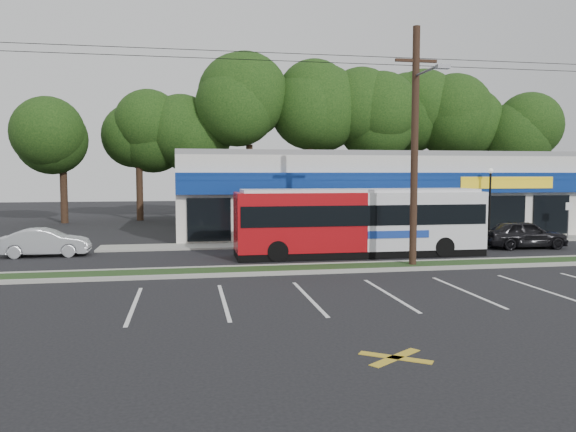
{
  "coord_description": "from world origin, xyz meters",
  "views": [
    {
      "loc": [
        -6.38,
        -21.23,
        3.99
      ],
      "look_at": [
        -1.65,
        5.0,
        1.93
      ],
      "focal_mm": 35.0,
      "sensor_mm": 36.0,
      "label": 1
    }
  ],
  "objects_px": {
    "lamp_post": "(490,195)",
    "car_silver": "(45,242)",
    "sign_post": "(569,214)",
    "metrobus": "(360,221)",
    "pedestrian_b": "(420,229)",
    "pedestrian_a": "(361,228)",
    "utility_pole": "(412,138)",
    "car_dark": "(524,234)"
  },
  "relations": [
    {
      "from": "lamp_post",
      "to": "car_silver",
      "type": "height_order",
      "value": "lamp_post"
    },
    {
      "from": "sign_post",
      "to": "metrobus",
      "type": "relative_size",
      "value": 0.19
    },
    {
      "from": "pedestrian_b",
      "to": "lamp_post",
      "type": "bearing_deg",
      "value": -164.33
    },
    {
      "from": "pedestrian_a",
      "to": "sign_post",
      "type": "bearing_deg",
      "value": 151.93
    },
    {
      "from": "lamp_post",
      "to": "sign_post",
      "type": "bearing_deg",
      "value": -2.58
    },
    {
      "from": "lamp_post",
      "to": "sign_post",
      "type": "distance_m",
      "value": 5.13
    },
    {
      "from": "utility_pole",
      "to": "car_silver",
      "type": "distance_m",
      "value": 17.68
    },
    {
      "from": "lamp_post",
      "to": "metrobus",
      "type": "relative_size",
      "value": 0.35
    },
    {
      "from": "car_silver",
      "to": "pedestrian_b",
      "type": "xyz_separation_m",
      "value": [
        19.67,
        1.5,
        0.17
      ]
    },
    {
      "from": "sign_post",
      "to": "car_silver",
      "type": "height_order",
      "value": "sign_post"
    },
    {
      "from": "lamp_post",
      "to": "car_silver",
      "type": "distance_m",
      "value": 24.23
    },
    {
      "from": "pedestrian_a",
      "to": "utility_pole",
      "type": "bearing_deg",
      "value": 59.37
    },
    {
      "from": "car_dark",
      "to": "pedestrian_b",
      "type": "distance_m",
      "value": 5.4
    },
    {
      "from": "utility_pole",
      "to": "car_dark",
      "type": "xyz_separation_m",
      "value": [
        8.3,
        4.65,
        -4.66
      ]
    },
    {
      "from": "utility_pole",
      "to": "pedestrian_b",
      "type": "height_order",
      "value": "utility_pole"
    },
    {
      "from": "metrobus",
      "to": "pedestrian_a",
      "type": "bearing_deg",
      "value": 71.29
    },
    {
      "from": "pedestrian_a",
      "to": "metrobus",
      "type": "bearing_deg",
      "value": 42.78
    },
    {
      "from": "pedestrian_a",
      "to": "pedestrian_b",
      "type": "xyz_separation_m",
      "value": [
        3.47,
        0.0,
        -0.1
      ]
    },
    {
      "from": "lamp_post",
      "to": "car_dark",
      "type": "xyz_separation_m",
      "value": [
        0.13,
        -3.22,
        -1.92
      ]
    },
    {
      "from": "car_dark",
      "to": "lamp_post",
      "type": "bearing_deg",
      "value": 5.15
    },
    {
      "from": "sign_post",
      "to": "car_silver",
      "type": "relative_size",
      "value": 0.55
    },
    {
      "from": "utility_pole",
      "to": "car_dark",
      "type": "relative_size",
      "value": 11.35
    },
    {
      "from": "pedestrian_a",
      "to": "lamp_post",
      "type": "bearing_deg",
      "value": 153.78
    },
    {
      "from": "lamp_post",
      "to": "metrobus",
      "type": "height_order",
      "value": "lamp_post"
    },
    {
      "from": "sign_post",
      "to": "metrobus",
      "type": "bearing_deg",
      "value": -164.03
    },
    {
      "from": "car_silver",
      "to": "pedestrian_a",
      "type": "distance_m",
      "value": 16.28
    },
    {
      "from": "car_silver",
      "to": "pedestrian_b",
      "type": "relative_size",
      "value": 2.42
    },
    {
      "from": "car_dark",
      "to": "car_silver",
      "type": "relative_size",
      "value": 1.09
    },
    {
      "from": "metrobus",
      "to": "car_silver",
      "type": "xyz_separation_m",
      "value": [
        -14.84,
        2.5,
        -1.04
      ]
    },
    {
      "from": "car_silver",
      "to": "pedestrian_a",
      "type": "height_order",
      "value": "pedestrian_a"
    },
    {
      "from": "utility_pole",
      "to": "car_dark",
      "type": "distance_m",
      "value": 10.6
    },
    {
      "from": "pedestrian_a",
      "to": "pedestrian_b",
      "type": "relative_size",
      "value": 1.12
    },
    {
      "from": "lamp_post",
      "to": "pedestrian_a",
      "type": "xyz_separation_m",
      "value": [
        -7.87,
        -0.3,
        -1.73
      ]
    },
    {
      "from": "utility_pole",
      "to": "metrobus",
      "type": "bearing_deg",
      "value": 106.64
    },
    {
      "from": "lamp_post",
      "to": "pedestrian_b",
      "type": "relative_size",
      "value": 2.54
    },
    {
      "from": "pedestrian_a",
      "to": "car_dark",
      "type": "bearing_deg",
      "value": 131.54
    },
    {
      "from": "lamp_post",
      "to": "sign_post",
      "type": "xyz_separation_m",
      "value": [
        5.0,
        -0.23,
        -1.12
      ]
    },
    {
      "from": "utility_pole",
      "to": "lamp_post",
      "type": "xyz_separation_m",
      "value": [
        8.17,
        7.87,
        -2.74
      ]
    },
    {
      "from": "utility_pole",
      "to": "sign_post",
      "type": "bearing_deg",
      "value": 30.15
    },
    {
      "from": "sign_post",
      "to": "metrobus",
      "type": "xyz_separation_m",
      "value": [
        -14.24,
        -4.08,
        0.15
      ]
    },
    {
      "from": "car_dark",
      "to": "pedestrian_b",
      "type": "xyz_separation_m",
      "value": [
        -4.54,
        2.92,
        0.09
      ]
    },
    {
      "from": "sign_post",
      "to": "car_dark",
      "type": "bearing_deg",
      "value": -148.36
    }
  ]
}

